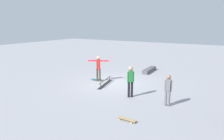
% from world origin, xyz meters
% --- Properties ---
extents(ground_plane, '(60.00, 60.00, 0.00)m').
position_xyz_m(ground_plane, '(0.00, 0.00, 0.00)').
color(ground_plane, '#9E9EA3').
extents(grind_rail, '(2.17, 0.69, 0.33)m').
position_xyz_m(grind_rail, '(0.49, -0.30, 0.14)').
color(grind_rail, black).
rests_on(grind_rail, ground_plane).
extents(skate_ledge, '(2.20, 0.50, 0.29)m').
position_xyz_m(skate_ledge, '(-4.26, 0.85, 0.14)').
color(skate_ledge, '#595960').
rests_on(skate_ledge, ground_plane).
extents(skater_main, '(0.69, 1.27, 1.71)m').
position_xyz_m(skater_main, '(0.09, -1.10, 0.99)').
color(skater_main, brown).
rests_on(skater_main, ground_plane).
extents(skateboard_main, '(0.37, 0.82, 0.09)m').
position_xyz_m(skateboard_main, '(0.03, -1.33, 0.07)').
color(skateboard_main, teal).
rests_on(skateboard_main, ground_plane).
extents(bystander_grey_shirt, '(0.21, 0.35, 1.52)m').
position_xyz_m(bystander_grey_shirt, '(1.91, 4.06, 0.86)').
color(bystander_grey_shirt, slate).
rests_on(bystander_grey_shirt, ground_plane).
extents(bystander_green_shirt, '(0.30, 0.33, 1.66)m').
position_xyz_m(bystander_green_shirt, '(1.74, 2.06, 0.94)').
color(bystander_green_shirt, black).
rests_on(bystander_green_shirt, ground_plane).
extents(loose_skateboard_natural, '(0.29, 0.81, 0.09)m').
position_xyz_m(loose_skateboard_natural, '(4.24, 3.12, 0.07)').
color(loose_skateboard_natural, tan).
rests_on(loose_skateboard_natural, ground_plane).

